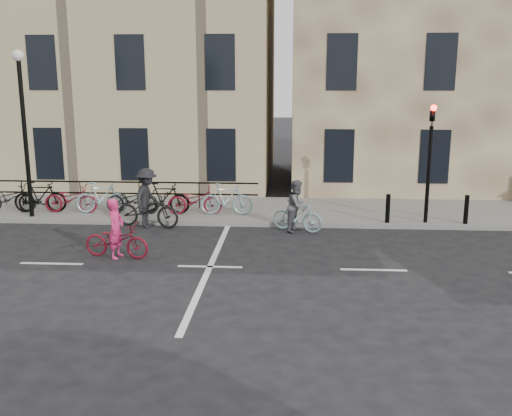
# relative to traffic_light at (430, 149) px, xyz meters

# --- Properties ---
(ground) EXTENTS (120.00, 120.00, 0.00)m
(ground) POSITION_rel_traffic_light_xyz_m (-6.20, -4.34, -2.45)
(ground) COLOR black
(ground) RESTS_ON ground
(sidewalk) EXTENTS (46.00, 4.00, 0.15)m
(sidewalk) POSITION_rel_traffic_light_xyz_m (-10.20, 1.66, -2.38)
(sidewalk) COLOR slate
(sidewalk) RESTS_ON ground
(building_east) EXTENTS (14.00, 10.00, 12.00)m
(building_east) POSITION_rel_traffic_light_xyz_m (2.80, 8.66, 3.70)
(building_east) COLOR #866B50
(building_east) RESTS_ON sidewalk
(building_west) EXTENTS (20.00, 10.00, 10.00)m
(building_west) POSITION_rel_traffic_light_xyz_m (-15.20, 8.66, 2.70)
(building_west) COLOR tan
(building_west) RESTS_ON sidewalk
(traffic_light) EXTENTS (0.18, 0.30, 3.90)m
(traffic_light) POSITION_rel_traffic_light_xyz_m (0.00, 0.00, 0.00)
(traffic_light) COLOR black
(traffic_light) RESTS_ON sidewalk
(lamp_post) EXTENTS (0.36, 0.36, 5.28)m
(lamp_post) POSITION_rel_traffic_light_xyz_m (-12.70, 0.06, 1.04)
(lamp_post) COLOR black
(lamp_post) RESTS_ON sidewalk
(bollard_east) EXTENTS (0.14, 0.14, 0.90)m
(bollard_east) POSITION_rel_traffic_light_xyz_m (-1.20, -0.09, -1.85)
(bollard_east) COLOR black
(bollard_east) RESTS_ON sidewalk
(bollard_west) EXTENTS (0.14, 0.14, 0.90)m
(bollard_west) POSITION_rel_traffic_light_xyz_m (1.20, -0.09, -1.85)
(bollard_west) COLOR black
(bollard_west) RESTS_ON sidewalk
(parked_bikes) EXTENTS (9.35, 1.23, 1.05)m
(parked_bikes) POSITION_rel_traffic_light_xyz_m (-10.07, 0.70, -1.81)
(parked_bikes) COLOR black
(parked_bikes) RESTS_ON sidewalk
(cyclist_pink) EXTENTS (1.82, 0.88, 1.55)m
(cyclist_pink) POSITION_rel_traffic_light_xyz_m (-8.71, -3.72, -1.92)
(cyclist_pink) COLOR maroon
(cyclist_pink) RESTS_ON ground
(cyclist_grey) EXTENTS (1.68, 1.11, 1.59)m
(cyclist_grey) POSITION_rel_traffic_light_xyz_m (-4.03, -0.77, -1.81)
(cyclist_grey) COLOR #8BB0B6
(cyclist_grey) RESTS_ON ground
(cyclist_dark) EXTENTS (2.19, 1.31, 1.86)m
(cyclist_dark) POSITION_rel_traffic_light_xyz_m (-8.70, -0.52, -1.72)
(cyclist_dark) COLOR black
(cyclist_dark) RESTS_ON ground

